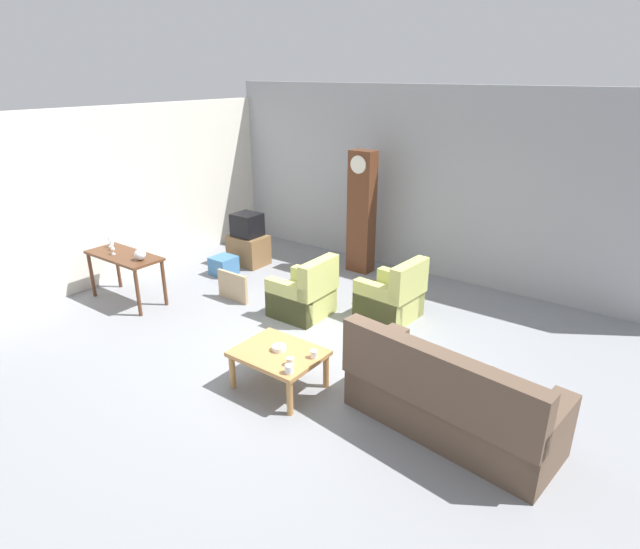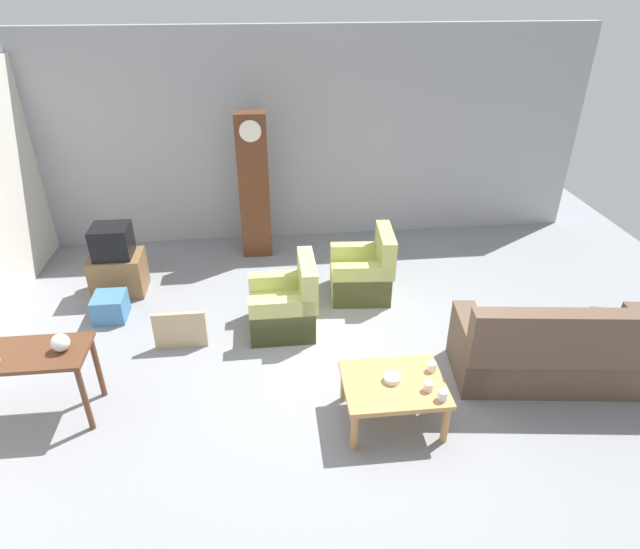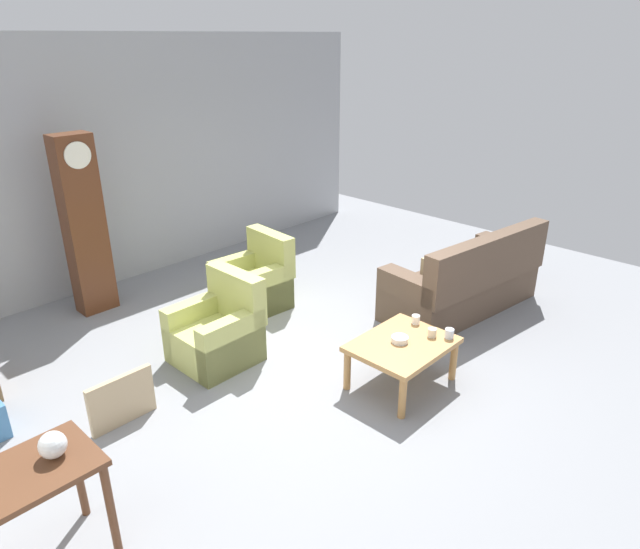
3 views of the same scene
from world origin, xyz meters
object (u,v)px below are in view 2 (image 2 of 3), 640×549
at_px(tv_stand_cabinet, 119,274).
at_px(framed_picture_leaning, 180,330).
at_px(cup_cream_tall, 428,387).
at_px(storage_box_blue, 110,307).
at_px(grandfather_clock, 254,187).
at_px(armchair_olive_near, 286,307).
at_px(armchair_olive_far, 364,274).
at_px(glass_dome_cloche, 60,343).
at_px(couch_floral, 559,352).
at_px(console_table_dark, 18,363).
at_px(cup_blue_rimmed, 443,395).
at_px(tv_crt, 112,241).
at_px(cup_white_porcelain, 432,367).
at_px(coffee_table_wood, 394,388).
at_px(bowl_white_stacked, 392,378).

height_order(tv_stand_cabinet, framed_picture_leaning, tv_stand_cabinet).
bearing_deg(cup_cream_tall, storage_box_blue, 146.58).
bearing_deg(grandfather_clock, framed_picture_leaning, -111.18).
relative_size(armchair_olive_near, framed_picture_leaning, 1.53).
bearing_deg(armchair_olive_far, glass_dome_cloche, -148.95).
bearing_deg(grandfather_clock, armchair_olive_far, -44.17).
distance_m(couch_floral, console_table_dark, 5.36).
bearing_deg(grandfather_clock, cup_blue_rimmed, -67.55).
relative_size(tv_crt, cup_white_porcelain, 5.37).
distance_m(armchair_olive_far, storage_box_blue, 3.27).
bearing_deg(grandfather_clock, tv_stand_cabinet, -152.92).
relative_size(grandfather_clock, cup_blue_rimmed, 22.75).
bearing_deg(coffee_table_wood, tv_stand_cabinet, 138.59).
distance_m(armchair_olive_near, framed_picture_leaning, 1.26).
xyz_separation_m(armchair_olive_near, glass_dome_cloche, (-2.12, -1.23, 0.55)).
bearing_deg(console_table_dark, cup_white_porcelain, -4.28).
xyz_separation_m(tv_crt, bowl_white_stacked, (3.13, -2.74, -0.27)).
bearing_deg(armchair_olive_near, cup_white_porcelain, -48.70).
bearing_deg(glass_dome_cloche, bowl_white_stacked, -7.48).
bearing_deg(glass_dome_cloche, tv_crt, 91.87).
height_order(storage_box_blue, cup_cream_tall, cup_cream_tall).
relative_size(cup_white_porcelain, bowl_white_stacked, 0.55).
bearing_deg(cup_white_porcelain, cup_cream_tall, -112.59).
relative_size(coffee_table_wood, cup_cream_tall, 11.01).
distance_m(console_table_dark, cup_blue_rimmed, 3.93).
bearing_deg(tv_stand_cabinet, armchair_olive_near, -26.83).
bearing_deg(armchair_olive_near, console_table_dark, -154.10).
xyz_separation_m(tv_stand_cabinet, bowl_white_stacked, (3.13, -2.74, 0.22)).
distance_m(tv_crt, cup_white_porcelain, 4.42).
bearing_deg(armchair_olive_far, armchair_olive_near, -147.26).
xyz_separation_m(console_table_dark, cup_blue_rimmed, (3.87, -0.69, -0.15)).
relative_size(couch_floral, armchair_olive_near, 2.38).
xyz_separation_m(tv_crt, storage_box_blue, (0.02, -0.66, -0.60)).
relative_size(armchair_olive_near, grandfather_clock, 0.43).
bearing_deg(tv_crt, coffee_table_wood, -41.41).
distance_m(grandfather_clock, tv_crt, 2.12).
bearing_deg(cup_cream_tall, couch_floral, 19.00).
bearing_deg(armchair_olive_far, cup_cream_tall, -86.59).
relative_size(grandfather_clock, cup_white_porcelain, 24.09).
bearing_deg(armchair_olive_far, cup_blue_rimmed, -84.77).
height_order(armchair_olive_near, tv_stand_cabinet, armchair_olive_near).
distance_m(armchair_olive_near, tv_stand_cabinet, 2.46).
distance_m(armchair_olive_near, console_table_dark, 2.85).
height_order(couch_floral, bowl_white_stacked, couch_floral).
bearing_deg(cup_white_porcelain, armchair_olive_far, 96.69).
bearing_deg(tv_crt, bowl_white_stacked, -41.28).
xyz_separation_m(tv_stand_cabinet, cup_blue_rimmed, (3.52, -3.04, 0.24)).
relative_size(coffee_table_wood, tv_crt, 2.00).
bearing_deg(tv_stand_cabinet, grandfather_clock, 27.08).
xyz_separation_m(cup_white_porcelain, bowl_white_stacked, (-0.41, -0.11, -0.02)).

